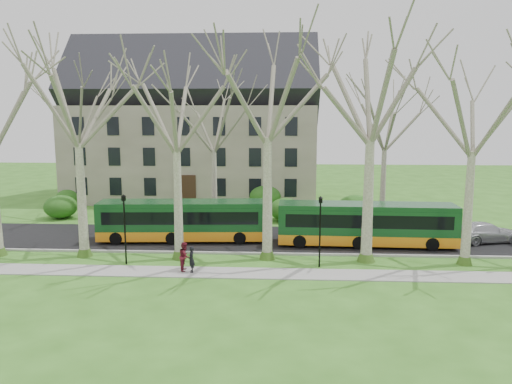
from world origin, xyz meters
TOP-DOWN VIEW (x-y plane):
  - ground at (0.00, 0.00)m, footprint 120.00×120.00m
  - sidewalk at (0.00, -2.50)m, footprint 70.00×2.00m
  - road at (0.00, 5.50)m, footprint 80.00×8.00m
  - curb at (0.00, 1.50)m, footprint 80.00×0.25m
  - building at (-6.00, 24.00)m, footprint 26.50×12.20m
  - tree_row_verge at (0.00, 0.30)m, footprint 49.00×7.00m
  - tree_row_far at (-1.33, 11.00)m, footprint 33.00×7.00m
  - lamp_row at (-0.00, -1.00)m, footprint 36.22×0.22m
  - hedges at (-4.67, 14.00)m, footprint 30.60×8.60m
  - bus_lead at (-3.58, 4.71)m, footprint 12.17×3.30m
  - bus_follow at (9.62, 4.12)m, footprint 12.34×2.89m
  - sedan at (18.44, 5.46)m, footprint 5.32×3.26m
  - pedestrian_a at (-1.59, -2.57)m, footprint 0.55×0.67m
  - pedestrian_b at (-2.04, -2.24)m, footprint 0.68×0.86m

SIDE VIEW (x-z plane):
  - ground at x=0.00m, z-range 0.00..0.00m
  - sidewalk at x=0.00m, z-range 0.00..0.06m
  - road at x=0.00m, z-range 0.00..0.06m
  - curb at x=0.00m, z-range 0.00..0.14m
  - sedan at x=18.44m, z-range 0.06..1.50m
  - pedestrian_a at x=-1.59m, z-range 0.06..1.62m
  - pedestrian_b at x=-2.04m, z-range 0.06..1.78m
  - hedges at x=-4.67m, z-range 0.00..2.00m
  - bus_lead at x=-3.58m, z-range 0.06..3.07m
  - bus_follow at x=9.62m, z-range 0.06..3.13m
  - lamp_row at x=0.00m, z-range 0.42..4.72m
  - tree_row_far at x=-1.33m, z-range 0.00..12.00m
  - tree_row_verge at x=0.00m, z-range 0.00..14.00m
  - building at x=-6.00m, z-range 0.07..16.07m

